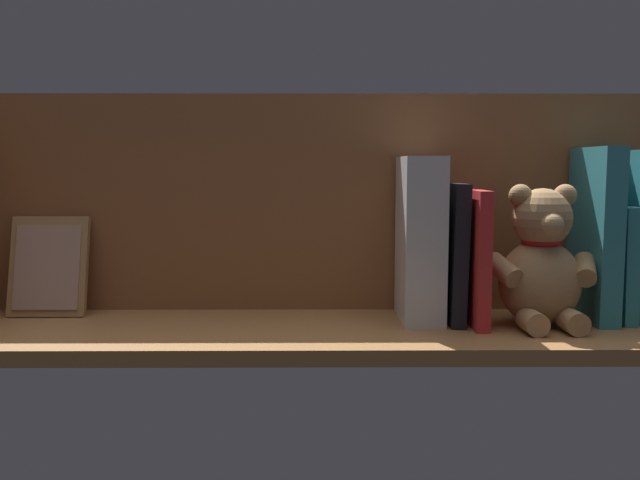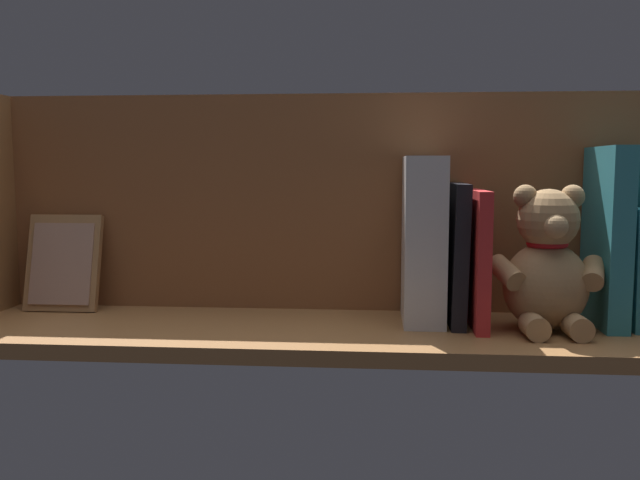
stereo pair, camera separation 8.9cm
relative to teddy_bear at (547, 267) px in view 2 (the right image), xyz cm
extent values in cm
cube|color=#9E6B3D|center=(32.14, -0.41, -10.18)|extent=(109.97, 27.77, 2.20)
cube|color=#935A33|center=(32.14, -12.04, 8.21)|extent=(109.97, 1.50, 34.58)
cube|color=teal|center=(-12.55, -4.47, -0.42)|extent=(2.27, 12.84, 17.34)
cube|color=teal|center=(-9.20, -3.99, 3.93)|extent=(3.17, 13.81, 26.01)
ellipsoid|color=tan|center=(0.01, -0.33, -2.82)|extent=(12.21, 11.00, 12.51)
sphere|color=tan|center=(0.01, -0.33, 6.66)|extent=(8.60, 8.60, 8.60)
sphere|color=tan|center=(-3.21, -0.43, 9.89)|extent=(3.32, 3.32, 3.32)
sphere|color=tan|center=(3.23, -0.23, 9.89)|extent=(3.32, 3.32, 3.32)
sphere|color=tan|center=(-0.10, 3.33, 6.02)|extent=(3.32, 3.32, 3.32)
cylinder|color=tan|center=(-5.98, 1.05, -0.63)|extent=(4.71, 6.76, 4.63)
cylinder|color=tan|center=(5.90, 1.42, -0.63)|extent=(5.00, 6.80, 4.63)
cylinder|color=tan|center=(-2.97, 4.90, -7.41)|extent=(3.47, 4.79, 3.32)
cylinder|color=tan|center=(2.66, 5.08, -7.41)|extent=(3.47, 4.79, 3.32)
torus|color=red|center=(0.01, -0.33, 3.24)|extent=(5.88, 5.88, 0.98)
cube|color=red|center=(9.42, -2.85, 0.81)|extent=(1.91, 16.08, 19.77)
cube|color=black|center=(12.20, -3.96, 1.27)|extent=(2.50, 13.86, 20.72)
cube|color=silver|center=(17.03, -4.20, 3.23)|extent=(5.98, 13.19, 24.62)
cube|color=#A87A4C|center=(74.48, -8.03, -1.48)|extent=(11.95, 5.28, 15.50)
cube|color=tan|center=(74.48, -7.31, -1.48)|extent=(10.03, 3.81, 12.85)
camera|label=1|loc=(32.88, 96.43, 13.96)|focal=37.82mm
camera|label=2|loc=(24.03, 96.09, 13.96)|focal=37.82mm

